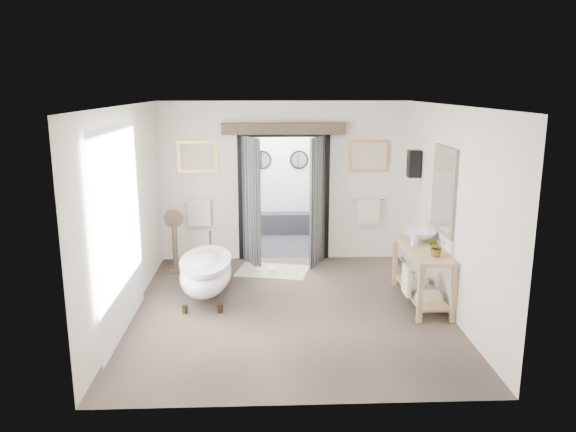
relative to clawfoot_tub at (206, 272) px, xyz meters
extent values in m
plane|color=brown|center=(1.25, -0.53, -0.41)|extent=(5.00, 5.00, 0.00)
cube|color=silver|center=(1.25, -3.03, 1.04)|extent=(4.50, 0.02, 2.90)
cube|color=silver|center=(-1.00, -0.53, 1.04)|extent=(0.02, 5.00, 2.90)
cube|color=silver|center=(3.50, -0.53, 1.04)|extent=(0.02, 5.00, 2.90)
cube|color=silver|center=(-0.28, 1.97, 1.04)|extent=(1.45, 0.02, 2.90)
cube|color=silver|center=(2.77, 1.97, 1.04)|extent=(1.45, 0.02, 2.90)
cube|color=silver|center=(1.25, 1.97, 2.19)|extent=(1.60, 0.02, 0.60)
cube|color=white|center=(1.25, -0.53, 2.49)|extent=(4.50, 5.00, 0.02)
cube|color=silver|center=(-0.95, -1.13, 0.94)|extent=(0.02, 2.20, 2.70)
cube|color=gray|center=(3.47, -0.32, 1.29)|extent=(0.05, 0.95, 1.25)
cube|color=silver|center=(3.44, -0.32, 1.29)|extent=(0.01, 0.80, 1.10)
cube|color=black|center=(3.38, 1.02, 1.49)|extent=(0.20, 0.20, 0.45)
sphere|color=#FFCC8C|center=(3.38, 1.02, 1.49)|extent=(0.10, 0.10, 0.10)
cube|color=black|center=(1.25, 2.97, -0.40)|extent=(2.20, 2.00, 0.01)
cube|color=white|center=(1.25, 2.97, 2.09)|extent=(2.20, 2.00, 0.02)
cube|color=white|center=(1.25, 3.97, 0.84)|extent=(2.20, 0.02, 2.50)
cube|color=white|center=(0.15, 2.97, 0.84)|extent=(0.02, 2.00, 2.50)
cube|color=white|center=(2.35, 2.97, 0.84)|extent=(0.02, 2.00, 2.50)
cube|color=black|center=(1.25, 3.79, -0.18)|extent=(2.00, 0.35, 0.45)
cylinder|color=silver|center=(0.85, 3.94, 1.19)|extent=(0.40, 0.03, 0.40)
cylinder|color=silver|center=(1.65, 3.94, 1.19)|extent=(0.40, 0.03, 0.40)
cube|color=black|center=(0.45, 1.97, 0.74)|extent=(0.07, 0.10, 2.30)
cube|color=black|center=(2.05, 1.97, 0.74)|extent=(0.07, 0.10, 2.30)
cube|color=black|center=(1.25, 1.97, 1.89)|extent=(1.67, 0.10, 0.07)
cube|color=black|center=(0.65, 1.62, 0.74)|extent=(0.37, 0.75, 2.30)
cube|color=black|center=(1.85, 1.62, 0.74)|extent=(0.37, 0.75, 2.30)
cube|color=brown|center=(1.25, 1.87, 2.01)|extent=(2.20, 0.20, 0.20)
cube|color=gold|center=(-0.30, 1.95, 1.51)|extent=(0.72, 0.03, 0.57)
cube|color=beige|center=(-0.30, 1.94, 1.51)|extent=(0.62, 0.01, 0.47)
cube|color=gold|center=(2.80, 1.95, 1.51)|extent=(0.72, 0.03, 0.57)
cube|color=beige|center=(2.80, 1.94, 1.51)|extent=(0.62, 0.01, 0.47)
cylinder|color=silver|center=(-0.30, 1.91, 0.71)|extent=(0.60, 0.02, 0.02)
cube|color=silver|center=(-0.30, 1.89, 0.49)|extent=(0.42, 0.08, 0.48)
cylinder|color=silver|center=(2.80, 1.91, 0.71)|extent=(0.60, 0.02, 0.02)
cube|color=silver|center=(2.80, 1.89, 0.49)|extent=(0.42, 0.08, 0.48)
cylinder|color=#3C2816|center=(-0.25, -0.60, -0.35)|extent=(0.08, 0.08, 0.12)
cylinder|color=#3C2816|center=(0.25, -0.60, -0.35)|extent=(0.08, 0.08, 0.12)
cylinder|color=#3C2816|center=(-0.25, 0.60, -0.35)|extent=(0.08, 0.08, 0.12)
cylinder|color=#3C2816|center=(0.25, 0.60, -0.35)|extent=(0.08, 0.08, 0.12)
ellipsoid|color=white|center=(0.00, 0.00, -0.02)|extent=(0.76, 1.71, 0.54)
cylinder|color=#3C2816|center=(0.00, 0.78, 0.32)|extent=(0.03, 0.03, 0.22)
cube|color=tan|center=(2.99, -1.06, 0.02)|extent=(0.07, 0.07, 0.85)
cube|color=tan|center=(3.45, -1.06, 0.02)|extent=(0.07, 0.07, 0.85)
cube|color=tan|center=(2.99, 0.42, 0.02)|extent=(0.07, 0.07, 0.85)
cube|color=tan|center=(3.45, 0.42, 0.02)|extent=(0.07, 0.07, 0.85)
cube|color=tan|center=(3.22, -0.32, 0.42)|extent=(0.55, 1.60, 0.05)
cube|color=tan|center=(3.22, -0.32, -0.25)|extent=(0.45, 1.50, 0.03)
cylinder|color=silver|center=(2.95, -0.32, 0.19)|extent=(0.02, 1.40, 0.02)
cube|color=silver|center=(2.95, -0.47, -0.01)|extent=(0.06, 0.34, 0.42)
cube|color=silver|center=(3.22, -0.67, -0.18)|extent=(0.35, 0.25, 0.10)
cube|color=silver|center=(3.22, 0.03, -0.18)|extent=(0.35, 0.25, 0.10)
cube|color=brown|center=(-0.66, 1.23, -0.37)|extent=(0.21, 0.21, 0.08)
cylinder|color=brown|center=(-0.66, 1.23, 0.08)|extent=(0.09, 0.09, 0.83)
cylinder|color=silver|center=(-0.66, 1.25, 0.55)|extent=(0.29, 0.02, 0.29)
cylinder|color=brown|center=(-0.66, 1.24, 0.55)|extent=(0.33, 0.01, 0.33)
cube|color=beige|center=(1.02, 1.20, -0.40)|extent=(1.35, 1.05, 0.01)
cube|color=silver|center=(0.79, 1.22, -0.37)|extent=(0.10, 0.24, 0.05)
cube|color=silver|center=(1.01, 1.22, -0.37)|extent=(0.10, 0.24, 0.05)
imported|color=white|center=(3.24, -0.01, 0.53)|extent=(0.53, 0.53, 0.17)
imported|color=gray|center=(3.28, -0.75, 0.58)|extent=(0.28, 0.25, 0.27)
imported|color=gray|center=(3.10, -0.26, 0.54)|extent=(0.10, 0.10, 0.19)
imported|color=gray|center=(3.23, 0.38, 0.52)|extent=(0.15, 0.15, 0.16)
camera|label=1|loc=(0.91, -8.12, 2.74)|focal=35.00mm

